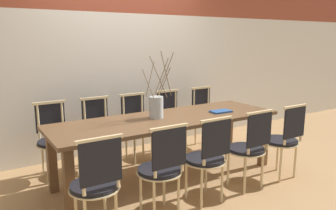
{
  "coord_description": "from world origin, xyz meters",
  "views": [
    {
      "loc": [
        -1.95,
        -3.13,
        1.63
      ],
      "look_at": [
        0.0,
        0.0,
        0.88
      ],
      "focal_mm": 35.0,
      "sensor_mm": 36.0,
      "label": 1
    }
  ],
  "objects": [
    {
      "name": "ground_plane",
      "position": [
        0.0,
        0.0,
        0.0
      ],
      "size": [
        16.0,
        16.0,
        0.0
      ],
      "primitive_type": "plane",
      "color": "#A87F51"
    },
    {
      "name": "wall_rear",
      "position": [
        0.0,
        1.26,
        1.6
      ],
      "size": [
        12.0,
        0.06,
        3.2
      ],
      "color": "silver",
      "rests_on": "ground_plane"
    },
    {
      "name": "dining_table",
      "position": [
        0.0,
        0.0,
        0.64
      ],
      "size": [
        2.72,
        0.87,
        0.73
      ],
      "color": "brown",
      "rests_on": "ground_plane"
    },
    {
      "name": "chair_near_leftend",
      "position": [
        -1.14,
        -0.73,
        0.49
      ],
      "size": [
        0.42,
        0.42,
        0.9
      ],
      "color": "black",
      "rests_on": "ground_plane"
    },
    {
      "name": "chair_near_left",
      "position": [
        -0.52,
        -0.73,
        0.49
      ],
      "size": [
        0.42,
        0.42,
        0.9
      ],
      "color": "black",
      "rests_on": "ground_plane"
    },
    {
      "name": "chair_near_center",
      "position": [
        0.01,
        -0.73,
        0.49
      ],
      "size": [
        0.42,
        0.42,
        0.9
      ],
      "color": "black",
      "rests_on": "ground_plane"
    },
    {
      "name": "chair_near_right",
      "position": [
        0.58,
        -0.73,
        0.49
      ],
      "size": [
        0.42,
        0.42,
        0.9
      ],
      "color": "black",
      "rests_on": "ground_plane"
    },
    {
      "name": "chair_near_rightend",
      "position": [
        1.14,
        -0.73,
        0.49
      ],
      "size": [
        0.42,
        0.42,
        0.9
      ],
      "color": "black",
      "rests_on": "ground_plane"
    },
    {
      "name": "chair_far_leftend",
      "position": [
        -1.13,
        0.73,
        0.49
      ],
      "size": [
        0.42,
        0.42,
        0.9
      ],
      "rotation": [
        0.0,
        0.0,
        3.14
      ],
      "color": "black",
      "rests_on": "ground_plane"
    },
    {
      "name": "chair_far_left",
      "position": [
        -0.58,
        0.73,
        0.49
      ],
      "size": [
        0.42,
        0.42,
        0.9
      ],
      "rotation": [
        0.0,
        0.0,
        3.14
      ],
      "color": "black",
      "rests_on": "ground_plane"
    },
    {
      "name": "chair_far_center",
      "position": [
        -0.04,
        0.73,
        0.49
      ],
      "size": [
        0.42,
        0.42,
        0.9
      ],
      "rotation": [
        0.0,
        0.0,
        3.14
      ],
      "color": "black",
      "rests_on": "ground_plane"
    },
    {
      "name": "chair_far_right",
      "position": [
        0.52,
        0.73,
        0.49
      ],
      "size": [
        0.42,
        0.42,
        0.9
      ],
      "rotation": [
        0.0,
        0.0,
        3.14
      ],
      "color": "black",
      "rests_on": "ground_plane"
    },
    {
      "name": "chair_far_rightend",
      "position": [
        1.14,
        0.73,
        0.49
      ],
      "size": [
        0.42,
        0.42,
        0.9
      ],
      "rotation": [
        0.0,
        0.0,
        3.14
      ],
      "color": "black",
      "rests_on": "ground_plane"
    },
    {
      "name": "vase_centerpiece",
      "position": [
        -0.12,
        0.07,
        0.87
      ],
      "size": [
        0.31,
        0.35,
        0.77
      ],
      "color": "#B2BCC1",
      "rests_on": "dining_table"
    },
    {
      "name": "book_stack",
      "position": [
        0.72,
        -0.1,
        0.74
      ],
      "size": [
        0.27,
        0.17,
        0.02
      ],
      "color": "#234C8C",
      "rests_on": "dining_table"
    }
  ]
}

